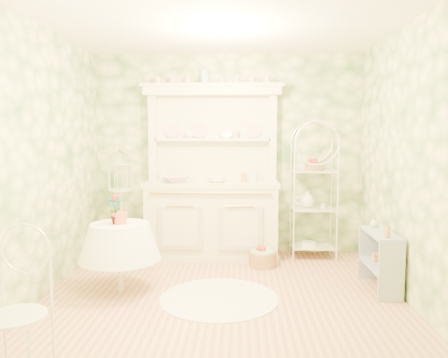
{
  "coord_description": "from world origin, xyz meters",
  "views": [
    {
      "loc": [
        0.18,
        -4.15,
        1.62
      ],
      "look_at": [
        0.0,
        0.5,
        1.15
      ],
      "focal_mm": 35.0,
      "sensor_mm": 36.0,
      "label": 1
    }
  ],
  "objects_px": {
    "kitchen_dresser": "(212,171)",
    "bakers_rack": "(313,191)",
    "round_table": "(120,257)",
    "floor_basket": "(263,257)",
    "cafe_chair": "(15,318)",
    "side_shelf": "(380,263)",
    "birdcage_stand": "(121,203)"
  },
  "relations": [
    {
      "from": "kitchen_dresser",
      "to": "bakers_rack",
      "type": "bearing_deg",
      "value": 2.22
    },
    {
      "from": "round_table",
      "to": "floor_basket",
      "type": "relative_size",
      "value": 2.02
    },
    {
      "from": "kitchen_dresser",
      "to": "floor_basket",
      "type": "xyz_separation_m",
      "value": [
        0.66,
        -0.4,
        -1.03
      ]
    },
    {
      "from": "kitchen_dresser",
      "to": "cafe_chair",
      "type": "bearing_deg",
      "value": -109.86
    },
    {
      "from": "bakers_rack",
      "to": "side_shelf",
      "type": "height_order",
      "value": "bakers_rack"
    },
    {
      "from": "side_shelf",
      "to": "birdcage_stand",
      "type": "distance_m",
      "value": 3.25
    },
    {
      "from": "kitchen_dresser",
      "to": "side_shelf",
      "type": "xyz_separation_m",
      "value": [
        1.84,
        -1.16,
        -0.86
      ]
    },
    {
      "from": "cafe_chair",
      "to": "floor_basket",
      "type": "bearing_deg",
      "value": 58.16
    },
    {
      "from": "birdcage_stand",
      "to": "floor_basket",
      "type": "height_order",
      "value": "birdcage_stand"
    },
    {
      "from": "side_shelf",
      "to": "birdcage_stand",
      "type": "relative_size",
      "value": 0.45
    },
    {
      "from": "kitchen_dresser",
      "to": "cafe_chair",
      "type": "xyz_separation_m",
      "value": [
        -1.08,
        -3.0,
        -0.71
      ]
    },
    {
      "from": "kitchen_dresser",
      "to": "cafe_chair",
      "type": "distance_m",
      "value": 3.27
    },
    {
      "from": "side_shelf",
      "to": "round_table",
      "type": "distance_m",
      "value": 2.71
    },
    {
      "from": "round_table",
      "to": "cafe_chair",
      "type": "xyz_separation_m",
      "value": [
        -0.22,
        -1.69,
        0.07
      ]
    },
    {
      "from": "side_shelf",
      "to": "floor_basket",
      "type": "xyz_separation_m",
      "value": [
        -1.19,
        0.76,
        -0.17
      ]
    },
    {
      "from": "bakers_rack",
      "to": "cafe_chair",
      "type": "relative_size",
      "value": 2.06
    },
    {
      "from": "cafe_chair",
      "to": "birdcage_stand",
      "type": "bearing_deg",
      "value": 93.96
    },
    {
      "from": "round_table",
      "to": "side_shelf",
      "type": "bearing_deg",
      "value": 3.21
    },
    {
      "from": "cafe_chair",
      "to": "floor_basket",
      "type": "relative_size",
      "value": 2.41
    },
    {
      "from": "bakers_rack",
      "to": "round_table",
      "type": "bearing_deg",
      "value": -148.16
    },
    {
      "from": "round_table",
      "to": "floor_basket",
      "type": "height_order",
      "value": "round_table"
    },
    {
      "from": "bakers_rack",
      "to": "cafe_chair",
      "type": "bearing_deg",
      "value": -128.31
    },
    {
      "from": "bakers_rack",
      "to": "birdcage_stand",
      "type": "xyz_separation_m",
      "value": [
        -2.52,
        -0.12,
        -0.16
      ]
    },
    {
      "from": "birdcage_stand",
      "to": "floor_basket",
      "type": "distance_m",
      "value": 1.97
    },
    {
      "from": "kitchen_dresser",
      "to": "floor_basket",
      "type": "relative_size",
      "value": 6.37
    },
    {
      "from": "kitchen_dresser",
      "to": "round_table",
      "type": "distance_m",
      "value": 1.75
    },
    {
      "from": "floor_basket",
      "to": "cafe_chair",
      "type": "bearing_deg",
      "value": -123.76
    },
    {
      "from": "side_shelf",
      "to": "round_table",
      "type": "bearing_deg",
      "value": -176.84
    },
    {
      "from": "birdcage_stand",
      "to": "side_shelf",
      "type": "bearing_deg",
      "value": -19.81
    },
    {
      "from": "side_shelf",
      "to": "birdcage_stand",
      "type": "xyz_separation_m",
      "value": [
        -3.03,
        1.09,
        0.45
      ]
    },
    {
      "from": "birdcage_stand",
      "to": "floor_basket",
      "type": "bearing_deg",
      "value": -10.17
    },
    {
      "from": "kitchen_dresser",
      "to": "bakers_rack",
      "type": "xyz_separation_m",
      "value": [
        1.34,
        0.05,
        -0.25
      ]
    }
  ]
}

